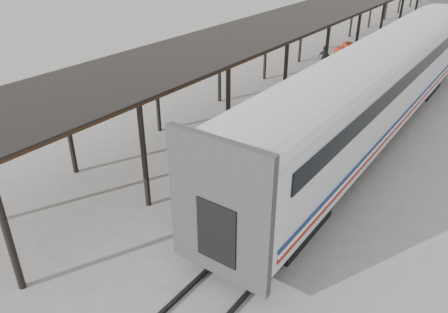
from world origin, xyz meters
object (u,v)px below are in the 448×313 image
baggage_cart (209,188)px  porter (203,169)px  pedestrian (324,58)px  luggage_tug (345,52)px

baggage_cart → porter: (0.25, -0.65, 1.19)m
porter → pedestrian: (-3.84, 18.56, -1.02)m
baggage_cart → pedestrian: 18.26m
luggage_tug → pedestrian: 3.41m
luggage_tug → porter: 22.29m
luggage_tug → pedestrian: pedestrian is taller
baggage_cart → luggage_tug: luggage_tug is taller
porter → pedestrian: 18.98m
porter → pedestrian: size_ratio=1.19×
luggage_tug → porter: porter is taller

